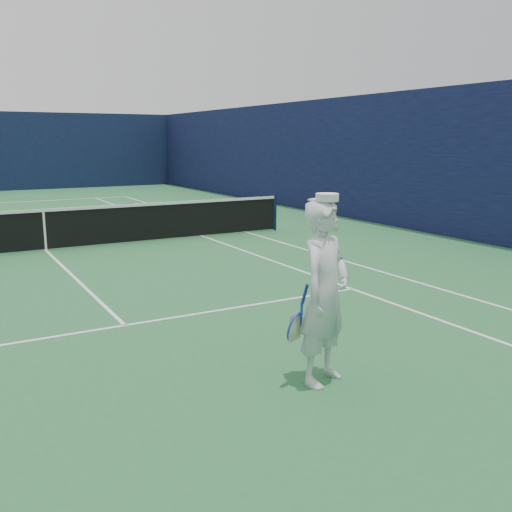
{
  "coord_description": "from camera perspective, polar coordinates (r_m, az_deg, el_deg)",
  "views": [
    {
      "loc": [
        -2.18,
        -14.1,
        2.62
      ],
      "look_at": [
        1.35,
        -7.83,
        1.14
      ],
      "focal_mm": 40.0,
      "sensor_mm": 36.0,
      "label": 1
    }
  ],
  "objects": [
    {
      "name": "ground",
      "position": [
        14.5,
        -20.25,
        0.49
      ],
      "size": [
        80.0,
        80.0,
        0.0
      ],
      "primitive_type": "plane",
      "color": "#256134",
      "rests_on": "ground"
    },
    {
      "name": "tennis_net",
      "position": [
        14.41,
        -20.4,
        2.65
      ],
      "size": [
        12.88,
        0.09,
        1.07
      ],
      "color": "#141E4C",
      "rests_on": "ground"
    },
    {
      "name": "court_markings",
      "position": [
        14.5,
        -20.25,
        0.51
      ],
      "size": [
        11.03,
        23.83,
        0.01
      ],
      "color": "white",
      "rests_on": "ground"
    },
    {
      "name": "tennis_player",
      "position": [
        6.14,
        6.89,
        -3.65
      ],
      "size": [
        0.92,
        0.74,
        2.07
      ],
      "rotation": [
        0.0,
        0.0,
        0.43
      ],
      "color": "white",
      "rests_on": "ground"
    },
    {
      "name": "windscreen_fence",
      "position": [
        14.28,
        -20.81,
        8.39
      ],
      "size": [
        20.12,
        36.12,
        4.0
      ],
      "color": "#0E1634",
      "rests_on": "ground"
    }
  ]
}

